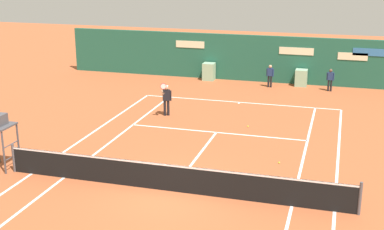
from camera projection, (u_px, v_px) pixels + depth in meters
The scene contains 8 objects.
ground_plane at pixel (176, 184), 18.05m from camera, with size 80.00×80.00×0.01m.
tennis_net at pixel (171, 177), 17.37m from camera, with size 12.10×0.10×1.07m.
sponsor_back_wall at pixel (257, 59), 32.72m from camera, with size 25.00×1.02×2.89m.
player_on_baseline at pixel (166, 97), 25.64m from camera, with size 0.45×0.80×1.77m.
ball_kid_right_post at pixel (270, 74), 31.36m from camera, with size 0.46×0.20×1.37m.
ball_kid_left_post at pixel (330, 78), 30.43m from camera, with size 0.44×0.18×1.32m.
tennis_ball_mid_court at pixel (279, 163), 19.87m from camera, with size 0.07×0.07×0.07m, color #CCE033.
tennis_ball_near_service_line at pixel (248, 126), 24.14m from camera, with size 0.07×0.07×0.07m, color #CCE033.
Camera 1 is at (5.16, -15.21, 7.48)m, focal length 49.08 mm.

